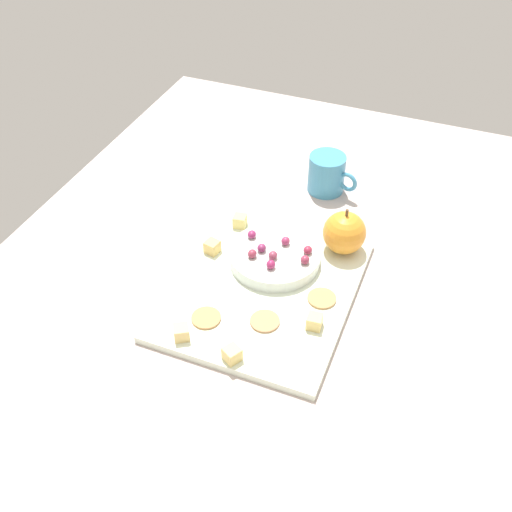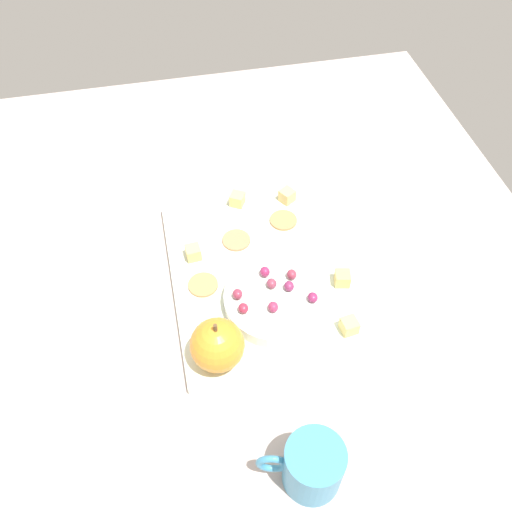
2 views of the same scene
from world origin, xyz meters
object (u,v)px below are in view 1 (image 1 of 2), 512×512
(cheese_cube_1, at_px, (232,354))
(grape_1, at_px, (273,255))
(cheese_cube_3, at_px, (240,221))
(cheese_cube_4, at_px, (212,247))
(grape_2, at_px, (271,264))
(grape_6, at_px, (262,248))
(serving_dish, at_px, (275,256))
(cup, at_px, (327,174))
(platter, at_px, (264,289))
(apple_whole, at_px, (344,233))
(cracker_1, at_px, (206,318))
(grape_4, at_px, (305,260))
(cracker_2, at_px, (266,322))
(grape_0, at_px, (308,250))
(cheese_cube_0, at_px, (181,332))
(cheese_cube_2, at_px, (314,322))
(cracker_0, at_px, (322,298))
(grape_5, at_px, (252,234))
(grape_7, at_px, (252,254))
(grape_3, at_px, (286,241))

(cheese_cube_1, relative_size, grape_1, 1.38)
(cheese_cube_3, xyz_separation_m, cheese_cube_4, (0.08, -0.02, 0.00))
(cheese_cube_1, bearing_deg, cheese_cube_3, -159.30)
(grape_2, height_order, grape_6, grape_2)
(serving_dish, relative_size, cup, 1.51)
(platter, distance_m, apple_whole, 0.17)
(cracker_1, relative_size, cup, 0.45)
(cheese_cube_4, height_order, grape_6, grape_6)
(serving_dish, bearing_deg, grape_6, -71.60)
(grape_4, xyz_separation_m, cup, (-0.26, -0.04, -0.00))
(grape_4, distance_m, grape_6, 0.08)
(platter, bearing_deg, grape_2, 172.64)
(cup, bearing_deg, cracker_2, 2.93)
(cheese_cube_4, xyz_separation_m, grape_0, (-0.03, 0.16, 0.02))
(cheese_cube_3, relative_size, cracker_1, 0.49)
(cheese_cube_0, distance_m, cheese_cube_2, 0.20)
(cheese_cube_1, relative_size, cracker_0, 0.49)
(cheese_cube_0, relative_size, cheese_cube_4, 1.00)
(cup, bearing_deg, grape_6, -8.31)
(cracker_2, bearing_deg, grape_4, 171.15)
(grape_0, height_order, grape_2, grape_2)
(grape_6, bearing_deg, serving_dish, 108.40)
(grape_4, bearing_deg, cracker_0, 43.59)
(cracker_1, relative_size, grape_5, 2.83)
(grape_4, relative_size, cup, 0.16)
(cracker_0, bearing_deg, grape_4, -136.41)
(cheese_cube_3, bearing_deg, grape_7, 32.84)
(grape_4, height_order, cup, cup)
(grape_0, bearing_deg, grape_3, -99.79)
(cracker_0, bearing_deg, platter, -86.24)
(cracker_2, relative_size, grape_2, 2.83)
(cheese_cube_1, distance_m, grape_4, 0.21)
(cracker_2, height_order, grape_6, grape_6)
(cracker_0, distance_m, grape_1, 0.11)
(grape_6, bearing_deg, cheese_cube_1, 9.94)
(cheese_cube_3, distance_m, cracker_0, 0.23)
(cheese_cube_2, xyz_separation_m, grape_1, (-0.10, -0.10, 0.02))
(platter, xyz_separation_m, cheese_cube_3, (-0.13, -0.10, 0.02))
(cracker_0, bearing_deg, grape_5, -116.72)
(grape_0, xyz_separation_m, grape_5, (-0.00, -0.10, 0.00))
(cheese_cube_1, bearing_deg, grape_7, -166.31)
(cracker_2, relative_size, grape_5, 2.83)
(serving_dish, height_order, grape_2, grape_2)
(cheese_cube_2, height_order, grape_0, grape_0)
(serving_dish, distance_m, grape_2, 0.04)
(cheese_cube_2, height_order, cheese_cube_3, same)
(grape_0, relative_size, grape_1, 1.00)
(cup, bearing_deg, apple_whole, 25.08)
(apple_whole, bearing_deg, cheese_cube_0, -30.88)
(grape_3, distance_m, grape_7, 0.07)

